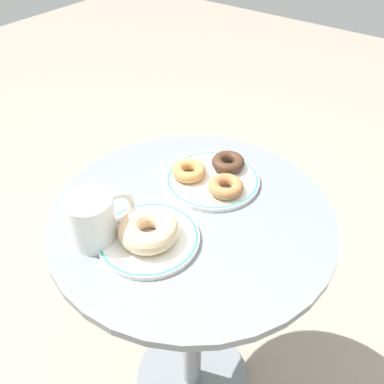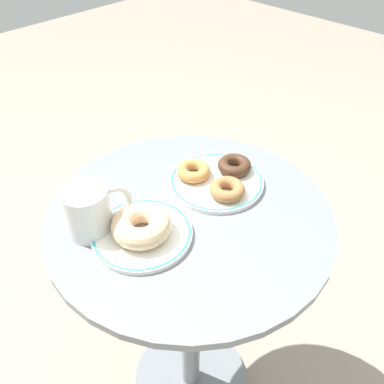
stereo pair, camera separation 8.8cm
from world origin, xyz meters
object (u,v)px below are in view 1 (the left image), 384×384
plate_right (213,179)px  donut_glazed (149,230)px  coffee_mug (94,219)px  donut_old_fashioned (189,171)px  donut_chocolate (228,162)px  plate_left (149,238)px  donut_cinnamon (226,186)px  cafe_table (192,290)px

plate_right → donut_glazed: size_ratio=1.82×
plate_right → coffee_mug: 0.30m
donut_old_fashioned → coffee_mug: coffee_mug is taller
donut_old_fashioned → coffee_mug: 0.26m
plate_right → donut_glazed: (-0.23, -0.01, 0.03)m
donut_chocolate → plate_left: bearing=179.9°
donut_glazed → donut_chocolate: bearing=0.7°
donut_old_fashioned → coffee_mug: size_ratio=0.60×
donut_glazed → donut_old_fashioned: size_ratio=1.51×
donut_cinnamon → donut_glazed: bearing=168.8°
cafe_table → donut_old_fashioned: 0.31m
coffee_mug → donut_cinnamon: bearing=-26.4°
cafe_table → donut_glazed: 0.32m
plate_left → donut_chocolate: 0.28m
donut_glazed → donut_chocolate: donut_glazed is taller
plate_right → plate_left: bearing=-178.7°
donut_cinnamon → coffee_mug: bearing=153.6°
plate_left → plate_right: size_ratio=0.93×
donut_chocolate → donut_old_fashioned: 0.10m
donut_glazed → plate_right: bearing=2.3°
donut_old_fashioned → donut_chocolate: bearing=-33.6°
donut_chocolate → donut_cinnamon: bearing=-150.2°
donut_glazed → donut_old_fashioned: 0.21m
donut_glazed → donut_old_fashioned: bearing=15.8°
donut_chocolate → coffee_mug: bearing=165.9°
donut_chocolate → donut_glazed: bearing=-179.3°
cafe_table → plate_right: 0.29m
plate_left → donut_glazed: (-0.00, -0.00, 0.03)m
donut_cinnamon → coffee_mug: size_ratio=0.60×
plate_right → donut_chocolate: 0.06m
cafe_table → donut_glazed: bearing=171.8°
donut_glazed → donut_cinnamon: size_ratio=1.51×
donut_cinnamon → donut_old_fashioned: bearing=91.9°
plate_left → plate_right: bearing=1.3°
plate_left → plate_right: (0.23, 0.00, 0.00)m
donut_glazed → coffee_mug: (-0.05, 0.09, 0.02)m
plate_right → donut_cinnamon: size_ratio=2.74×
cafe_table → donut_chocolate: donut_chocolate is taller
plate_right → cafe_table: bearing=-167.3°
donut_chocolate → coffee_mug: coffee_mug is taller
cafe_table → donut_old_fashioned: donut_old_fashioned is taller
donut_old_fashioned → cafe_table: bearing=-139.7°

